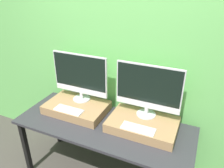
% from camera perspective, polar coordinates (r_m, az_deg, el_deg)
% --- Properties ---
extents(wall_back, '(8.00, 0.04, 2.60)m').
position_cam_1_polar(wall_back, '(2.40, 2.08, 5.78)').
color(wall_back, '#66B75B').
rests_on(wall_back, ground_plane).
extents(workbench, '(1.85, 0.71, 0.75)m').
position_cam_1_polar(workbench, '(2.36, -2.20, -11.89)').
color(workbench, '#2D2D33').
rests_on(workbench, ground_plane).
extents(wooden_riser_left, '(0.68, 0.45, 0.10)m').
position_cam_1_polar(wooden_riser_left, '(2.53, -9.17, -6.03)').
color(wooden_riser_left, '#99754C').
rests_on(wooden_riser_left, workbench).
extents(monitor_left, '(0.66, 0.20, 0.55)m').
position_cam_1_polar(monitor_left, '(2.45, -8.34, 2.14)').
color(monitor_left, silver).
rests_on(monitor_left, wooden_riser_left).
extents(keyboard_left, '(0.32, 0.12, 0.01)m').
position_cam_1_polar(keyboard_left, '(2.40, -11.23, -6.64)').
color(keyboard_left, silver).
rests_on(keyboard_left, wooden_riser_left).
extents(wooden_riser_right, '(0.68, 0.45, 0.10)m').
position_cam_1_polar(wooden_riser_right, '(2.26, 7.98, -10.39)').
color(wooden_riser_right, '#99754C').
rests_on(wooden_riser_right, workbench).
extents(monitor_right, '(0.66, 0.20, 0.55)m').
position_cam_1_polar(monitor_right, '(2.17, 9.41, -1.32)').
color(monitor_right, silver).
rests_on(monitor_right, wooden_riser_right).
extents(keyboard_right, '(0.32, 0.12, 0.01)m').
position_cam_1_polar(keyboard_right, '(2.11, 6.83, -11.46)').
color(keyboard_right, silver).
rests_on(keyboard_right, wooden_riser_right).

